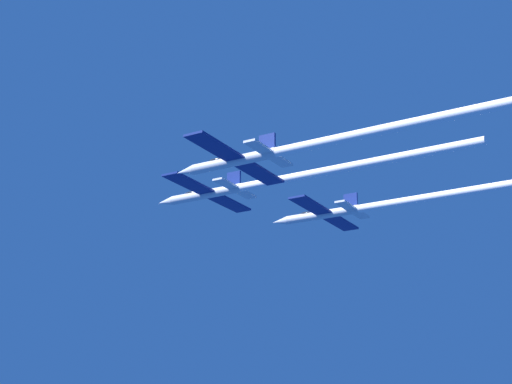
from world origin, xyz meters
TOP-DOWN VIEW (x-y plane):
  - jet_lead at (-0.67, -11.96)m, footprint 19.23×48.27m
  - jet_left_wing at (-12.96, -21.77)m, footprint 19.23×42.26m
  - jet_right_wing at (12.83, -21.38)m, footprint 19.23×42.23m

SIDE VIEW (x-z plane):
  - jet_left_wing at x=-12.96m, z-range -2.20..0.99m
  - jet_right_wing at x=12.83m, z-range -2.17..1.01m
  - jet_lead at x=-0.67m, z-range -0.82..2.36m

